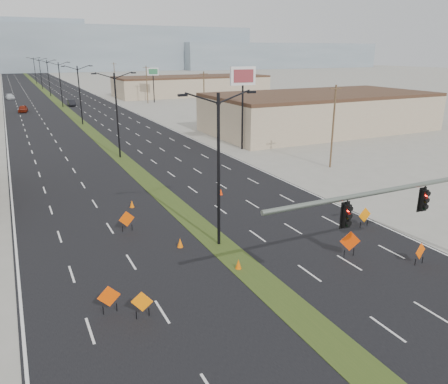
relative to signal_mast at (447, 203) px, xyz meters
name	(u,v)px	position (x,y,z in m)	size (l,w,h in m)	color
ground	(337,348)	(-8.56, -2.00, -4.79)	(600.00, 600.00, 0.00)	gray
road_surface	(61,105)	(-8.56, 98.00, -4.79)	(25.00, 400.00, 0.02)	black
median_strip	(61,105)	(-8.56, 98.00, -4.79)	(2.00, 400.00, 0.04)	#2D4317
building_se_near	(320,113)	(25.44, 43.00, -2.04)	(36.00, 18.00, 5.50)	tan
building_se_far	(192,86)	(29.44, 108.00, -2.29)	(44.00, 16.00, 5.00)	tan
mesa_center	(86,48)	(31.44, 298.00, 9.21)	(220.00, 50.00, 28.00)	gray
mesa_east	(274,56)	(171.44, 288.00, 4.21)	(160.00, 50.00, 18.00)	gray
signal_mast	(447,203)	(0.00, 0.00, 0.00)	(16.30, 0.60, 8.00)	slate
streetlight_0	(219,166)	(-8.56, 10.00, 0.63)	(5.15, 0.24, 10.02)	black
streetlight_1	(117,113)	(-8.56, 38.00, 0.63)	(5.15, 0.24, 10.02)	black
streetlight_2	(80,93)	(-8.56, 66.00, 0.63)	(5.15, 0.24, 10.02)	black
streetlight_3	(60,83)	(-8.56, 94.00, 0.63)	(5.15, 0.24, 10.02)	black
streetlight_4	(49,77)	(-8.56, 122.00, 0.63)	(5.15, 0.24, 10.02)	black
streetlight_5	(41,73)	(-8.56, 150.00, 0.63)	(5.15, 0.24, 10.02)	black
streetlight_6	(35,70)	(-8.56, 178.00, 0.63)	(5.15, 0.24, 10.02)	black
utility_pole_0	(333,126)	(11.44, 23.00, -0.12)	(1.60, 0.20, 9.00)	#4C3823
utility_pole_1	(204,97)	(11.44, 58.00, -0.12)	(1.60, 0.20, 9.00)	#4C3823
utility_pole_2	(147,84)	(11.44, 93.00, -0.12)	(1.60, 0.20, 9.00)	#4C3823
utility_pole_3	(115,77)	(11.44, 128.00, -0.12)	(1.60, 0.20, 9.00)	#4C3823
car_left	(23,109)	(-17.26, 88.43, -4.07)	(1.70, 4.22, 1.44)	maroon
car_mid	(71,103)	(-6.39, 95.61, -4.07)	(1.53, 4.39, 1.45)	black
car_far	(10,97)	(-19.13, 118.38, -4.12)	(1.88, 4.62, 1.34)	silver
construction_sign_0	(142,303)	(-15.54, 3.96, -3.96)	(1.00, 0.48, 1.43)	orange
construction_sign_1	(109,297)	(-16.89, 5.06, -3.91)	(1.14, 0.11, 1.51)	#E14604
construction_sign_2	(127,220)	(-13.53, 14.88, -3.88)	(1.17, 0.18, 1.56)	#DB4804
construction_sign_3	(350,242)	(-2.01, 4.66, -3.76)	(1.22, 0.56, 1.75)	#DB3904
construction_sign_4	(420,252)	(1.12, 2.00, -3.96)	(1.05, 0.28, 1.42)	#ED5005
construction_sign_5	(365,216)	(2.35, 8.01, -3.90)	(1.15, 0.06, 1.53)	orange
cone_0	(180,243)	(-11.06, 10.70, -4.47)	(0.39, 0.39, 0.65)	#ED6304
cone_1	(238,264)	(-9.03, 6.30, -4.47)	(0.39, 0.39, 0.65)	#D75A04
cone_2	(221,192)	(-3.84, 19.47, -4.50)	(0.35, 0.35, 0.58)	#FD3605
cone_3	(132,204)	(-11.93, 19.70, -4.47)	(0.38, 0.38, 0.64)	#E05D04
pole_sign_east_near	(243,82)	(7.12, 35.73, 3.88)	(3.45, 0.52, 10.55)	black
pole_sign_east_far	(153,75)	(13.39, 93.90, 2.06)	(2.78, 0.91, 8.47)	black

